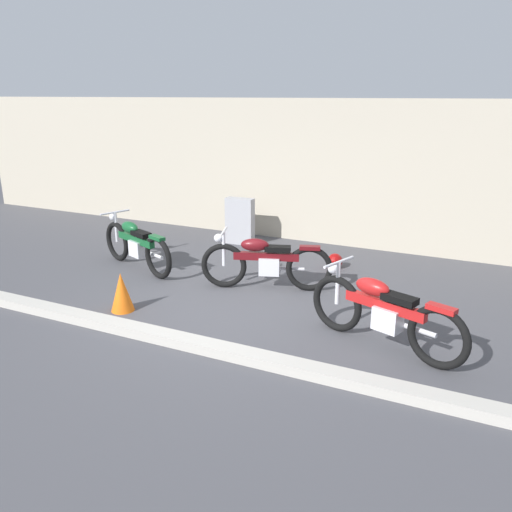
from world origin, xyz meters
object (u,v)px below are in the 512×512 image
at_px(motorcycle_red, 383,312).
at_px(motorcycle_maroon, 265,262).
at_px(helmet, 335,261).
at_px(stone_marker, 240,221).
at_px(motorcycle_green, 136,244).
at_px(traffic_cone, 122,292).

bearing_deg(motorcycle_red, motorcycle_maroon, -10.28).
bearing_deg(helmet, stone_marker, 163.04).
distance_m(stone_marker, motorcycle_maroon, 2.57).
relative_size(helmet, motorcycle_red, 0.13).
height_order(motorcycle_maroon, motorcycle_green, motorcycle_green).
height_order(traffic_cone, motorcycle_green, motorcycle_green).
relative_size(traffic_cone, motorcycle_maroon, 0.28).
xyz_separation_m(motorcycle_green, motorcycle_red, (4.43, -1.10, 0.01)).
bearing_deg(traffic_cone, stone_marker, 90.80).
bearing_deg(motorcycle_red, helmet, -42.86).
relative_size(traffic_cone, motorcycle_green, 0.29).
bearing_deg(motorcycle_red, traffic_cone, 26.72).
height_order(stone_marker, motorcycle_red, motorcycle_red).
xyz_separation_m(stone_marker, motorcycle_maroon, (1.50, -2.09, -0.03)).
bearing_deg(motorcycle_green, stone_marker, -91.43).
relative_size(stone_marker, motorcycle_green, 0.48).
distance_m(traffic_cone, motorcycle_maroon, 2.17).
bearing_deg(motorcycle_maroon, helmet, -134.51).
xyz_separation_m(stone_marker, motorcycle_red, (3.54, -3.25, -0.01)).
height_order(stone_marker, motorcycle_maroon, stone_marker).
height_order(stone_marker, traffic_cone, stone_marker).
bearing_deg(motorcycle_maroon, motorcycle_red, 131.41).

